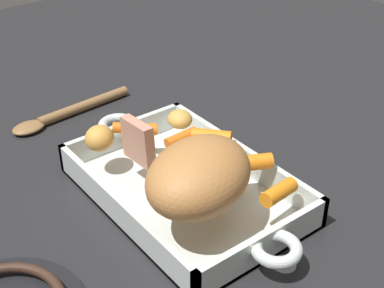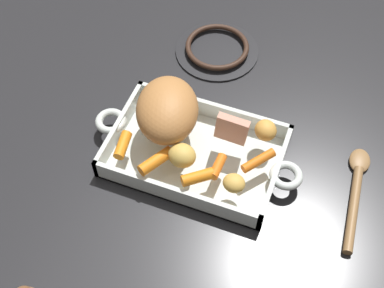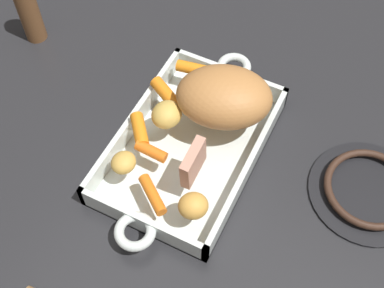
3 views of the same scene
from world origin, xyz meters
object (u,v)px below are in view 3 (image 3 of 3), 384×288
Objects in this scene: potato_halved at (193,206)px; stove_burner_rear at (369,190)px; pepper_mill at (27,7)px; baby_carrot_long at (151,151)px; roasting_dish at (190,147)px; baby_carrot_short at (150,193)px; baby_carrot_northwest at (167,95)px; potato_near_roast at (167,115)px; baby_carrot_southeast at (140,130)px; potato_whole at (124,163)px; roast_slice_thin at (193,163)px; pork_roast at (224,97)px; baby_carrot_northeast at (192,68)px.

potato_halved is 0.24× the size of stove_burner_rear.
pepper_mill is at bearing -94.40° from stove_burner_rear.
roasting_dish is at bearing 146.29° from baby_carrot_long.
baby_carrot_short is 0.36× the size of stove_burner_rear.
baby_carrot_short is 0.35m from stove_burner_rear.
baby_carrot_northwest is at bearing -141.85° from potato_halved.
potato_near_roast is 0.35m from stove_burner_rear.
baby_carrot_southeast is 0.38m from stove_burner_rear.
potato_whole is 0.26× the size of pepper_mill.
pepper_mill is (-0.24, -0.40, 0.02)m from baby_carrot_short.
roasting_dish is at bearing 113.21° from baby_carrot_southeast.
baby_carrot_short is at bearing 59.22° from pepper_mill.
baby_carrot_southeast is at bearing -66.79° from roasting_dish.
potato_near_roast is 0.33× the size of pepper_mill.
roast_slice_thin is 0.29m from stove_burner_rear.
baby_carrot_long is 1.26× the size of potato_whole.
baby_carrot_short is at bearing -1.89° from roasting_dish.
baby_carrot_northwest is 1.19× the size of baby_carrot_southeast.
baby_carrot_long reaches higher than roasting_dish.
pepper_mill is (-0.10, -0.35, 0.01)m from potato_near_roast.
pork_roast is 0.11m from baby_carrot_northeast.
roasting_dish is 9.42× the size of potato_halved.
baby_carrot_northwest is 1.29× the size of baby_carrot_northeast.
baby_carrot_northeast is 0.29× the size of stove_burner_rear.
baby_carrot_southeast is 1.44× the size of potato_whole.
roast_slice_thin is at bearing 43.17° from baby_carrot_northwest.
stove_burner_rear is at bearing 113.28° from potato_whole.
pepper_mill is (-0.04, -0.43, -0.01)m from pork_roast.
roast_slice_thin is at bearing 148.57° from baby_carrot_short.
baby_carrot_northwest and baby_carrot_southeast have the same top height.
baby_carrot_northeast is at bearing -174.10° from baby_carrot_long.
potato_halved is at bearing 94.88° from baby_carrot_short.
potato_halved reaches higher than baby_carrot_northeast.
baby_carrot_southeast is at bearing -121.83° from potato_halved.
baby_carrot_northwest is at bearing -152.09° from potato_near_roast.
pork_roast reaches higher than baby_carrot_southeast.
baby_carrot_southeast is 1.12× the size of potato_near_roast.
roasting_dish is 7.77× the size of baby_carrot_northeast.
roasting_dish is 6.02× the size of baby_carrot_northwest.
pork_roast is 3.81× the size of potato_whole.
roast_slice_thin is 1.16× the size of potato_near_roast.
roast_slice_thin is 1.50× the size of potato_whole.
stove_burner_rear is at bearing 121.34° from baby_carrot_short.
potato_whole is (0.07, 0.01, 0.00)m from baby_carrot_southeast.
pepper_mill reaches higher than baby_carrot_short.
roast_slice_thin reaches higher than stove_burner_rear.
baby_carrot_short is (0.19, -0.03, -0.03)m from pork_roast.
baby_carrot_short reaches higher than roasting_dish.
potato_near_roast reaches higher than potato_whole.
roast_slice_thin is 0.16m from baby_carrot_northwest.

